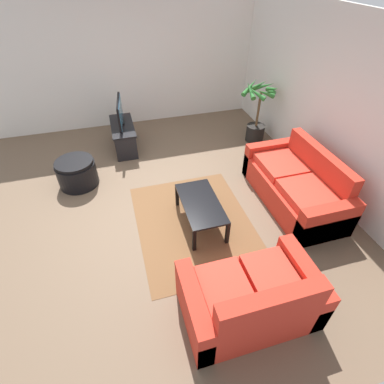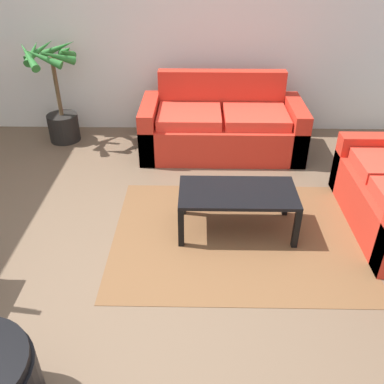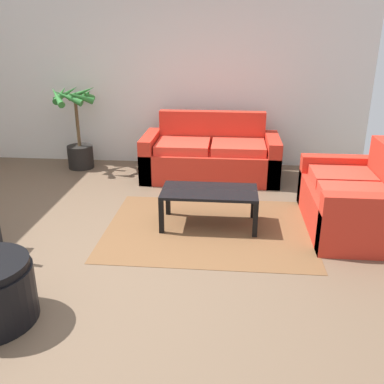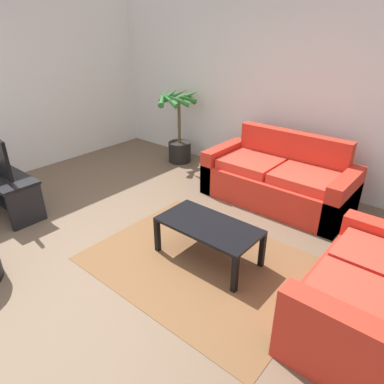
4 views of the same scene
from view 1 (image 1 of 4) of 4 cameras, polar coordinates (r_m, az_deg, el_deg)
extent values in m
plane|color=brown|center=(4.97, -8.19, -1.48)|extent=(6.60, 6.60, 0.00)
cube|color=silver|center=(5.37, 24.89, 15.55)|extent=(6.00, 0.06, 2.70)
cube|color=silver|center=(7.02, -13.75, 23.08)|extent=(0.06, 6.00, 2.70)
cube|color=red|center=(5.04, 18.98, 0.23)|extent=(1.92, 0.90, 0.42)
cube|color=red|center=(4.99, 23.64, 4.96)|extent=(1.56, 0.16, 0.48)
cube|color=red|center=(5.56, 14.68, 6.51)|extent=(0.18, 0.90, 0.62)
cube|color=red|center=(4.50, 24.83, -5.57)|extent=(0.18, 0.90, 0.62)
cube|color=red|center=(5.11, 16.94, 5.14)|extent=(0.74, 0.66, 0.12)
cube|color=red|center=(4.62, 21.58, -0.25)|extent=(0.74, 0.66, 0.12)
cube|color=red|center=(3.55, 10.88, -20.04)|extent=(0.90, 1.46, 0.42)
cube|color=red|center=(3.02, 15.08, -21.33)|extent=(0.16, 1.10, 0.48)
cube|color=red|center=(3.32, 0.31, -22.15)|extent=(0.90, 0.18, 0.62)
cube|color=red|center=(3.72, 20.37, -16.06)|extent=(0.90, 0.18, 0.62)
cube|color=red|center=(3.27, 6.53, -18.31)|extent=(0.66, 0.51, 0.12)
cube|color=red|center=(3.45, 15.37, -15.67)|extent=(0.66, 0.51, 0.12)
cube|color=black|center=(6.24, -13.47, 12.43)|extent=(1.10, 0.45, 0.04)
cube|color=black|center=(6.35, -13.12, 10.35)|extent=(1.02, 0.39, 0.03)
cube|color=black|center=(6.81, -13.60, 12.57)|extent=(0.06, 0.41, 0.51)
cube|color=black|center=(5.89, -12.64, 8.22)|extent=(0.06, 0.41, 0.51)
cube|color=black|center=(6.11, -13.91, 14.93)|extent=(0.86, 0.14, 0.48)
cube|color=teal|center=(6.11, -13.70, 14.95)|extent=(0.80, 0.10, 0.43)
cylinder|color=black|center=(6.22, -13.53, 12.75)|extent=(0.10, 0.10, 0.04)
cube|color=black|center=(4.26, 1.72, -2.17)|extent=(1.03, 0.53, 0.03)
cube|color=black|center=(4.71, -2.92, -0.75)|extent=(0.05, 0.05, 0.38)
cube|color=black|center=(4.03, 0.43, -9.45)|extent=(0.05, 0.05, 0.38)
cube|color=black|center=(4.81, 2.69, 0.29)|extent=(0.05, 0.05, 0.38)
cube|color=black|center=(4.15, 6.92, -7.99)|extent=(0.05, 0.05, 0.38)
cube|color=brown|center=(4.51, 0.40, -6.10)|extent=(2.20, 1.70, 0.01)
cylinder|color=black|center=(6.62, 12.17, 11.21)|extent=(0.39, 0.39, 0.35)
cylinder|color=brown|center=(6.39, 12.84, 15.42)|extent=(0.05, 0.05, 0.72)
cone|color=#2B732D|center=(6.08, 14.12, 18.16)|extent=(0.13, 0.40, 0.23)
cone|color=#2B732D|center=(6.17, 14.97, 18.33)|extent=(0.30, 0.37, 0.23)
cone|color=#2B732D|center=(6.33, 15.44, 18.81)|extent=(0.47, 0.14, 0.26)
cone|color=#2B732D|center=(6.44, 13.74, 19.43)|extent=(0.34, 0.41, 0.25)
cone|color=#2B732D|center=(6.42, 12.52, 19.54)|extent=(0.10, 0.44, 0.25)
cone|color=#2B732D|center=(6.35, 11.25, 19.49)|extent=(0.38, 0.48, 0.28)
cone|color=#2B732D|center=(6.16, 11.36, 18.85)|extent=(0.46, 0.15, 0.26)
cone|color=#2B732D|center=(6.06, 12.39, 18.36)|extent=(0.41, 0.33, 0.25)
cylinder|color=black|center=(5.51, -21.46, 3.28)|extent=(0.67, 0.67, 0.42)
cylinder|color=black|center=(5.38, -22.06, 5.34)|extent=(0.64, 0.64, 0.06)
camera|label=2|loc=(4.05, -47.92, 14.26)|focal=38.86mm
camera|label=3|loc=(4.49, -61.34, 2.85)|focal=39.99mm
camera|label=4|loc=(2.11, -51.24, -6.97)|focal=32.10mm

